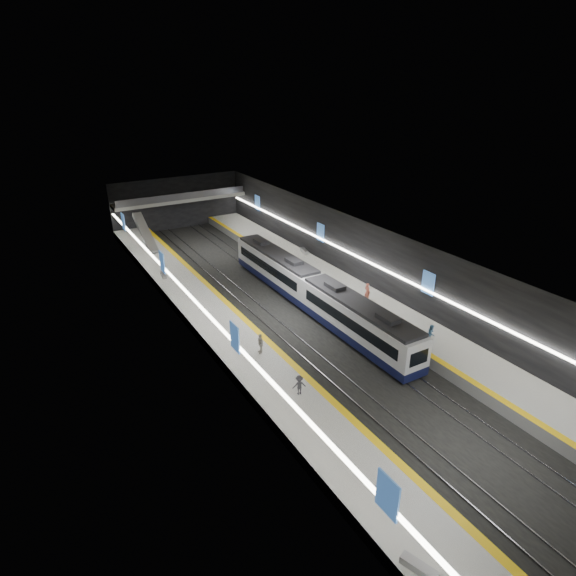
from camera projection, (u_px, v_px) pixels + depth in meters
ground at (293, 316)px, 48.52m from camera, size 70.00×70.00×0.00m
ceiling at (294, 241)px, 45.23m from camera, size 20.00×70.00×0.04m
wall_left at (196, 303)px, 42.25m from camera, size 0.04×70.00×8.00m
wall_right at (373, 261)px, 51.50m from camera, size 0.04×70.00×8.00m
wall_back at (177, 203)px, 74.37m from camera, size 20.00×0.04×8.00m
platform_left at (224, 331)px, 44.85m from camera, size 5.00×70.00×1.00m
tile_surface_left at (224, 326)px, 44.64m from camera, size 5.00×70.00×0.02m
tactile_strip_left at (245, 320)px, 45.65m from camera, size 0.60×70.00×0.02m
platform_right at (353, 296)px, 51.78m from camera, size 5.00×70.00×1.00m
tile_surface_right at (353, 292)px, 51.57m from camera, size 5.00×70.00×0.02m
tactile_strip_right at (336, 296)px, 50.55m from camera, size 0.60×70.00×0.02m
rails at (293, 316)px, 48.50m from camera, size 6.52×70.00×0.12m
train at (313, 290)px, 49.01m from camera, size 2.69×30.05×3.60m
ad_posters at (288, 272)px, 47.46m from camera, size 19.94×53.50×2.20m
cove_light_left at (198, 304)px, 42.43m from camera, size 0.25×68.60×0.12m
cove_light_right at (372, 263)px, 51.49m from camera, size 0.25×68.60×0.12m
mezzanine_bridge at (181, 199)px, 72.32m from camera, size 20.00×3.00×1.50m
escalator at (145, 233)px, 64.29m from camera, size 1.20×7.50×3.92m
bench_left_near at (419, 568)px, 22.65m from camera, size 1.08×1.89×0.45m
bench_left_far at (163, 275)px, 55.25m from camera, size 0.61×1.65×0.40m
bench_right_far at (304, 251)px, 62.60m from camera, size 0.91×1.92×0.45m
passenger_right_a at (367, 292)px, 49.13m from camera, size 0.54×0.76×1.95m
passenger_right_b at (431, 334)px, 41.60m from camera, size 1.02×0.93×1.70m
passenger_left_a at (260, 343)px, 40.08m from camera, size 0.52×1.06×1.75m
passenger_left_b at (299, 385)px, 34.91m from camera, size 1.11×0.82×1.55m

